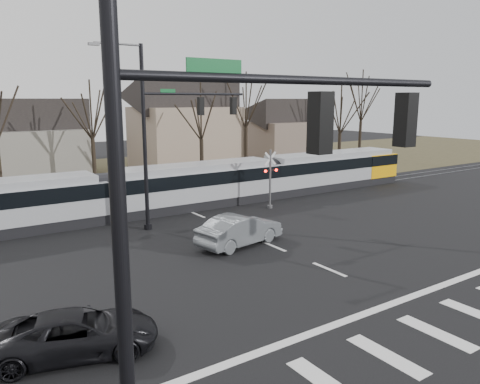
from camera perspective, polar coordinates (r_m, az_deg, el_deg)
ground at (r=19.77m, az=14.97°, el=-10.82°), size 140.00×140.00×0.00m
grass_verge at (r=46.64m, az=-15.96°, el=1.81°), size 140.00×28.00×0.01m
crosswalk at (r=17.65m, az=25.05°, el=-14.27°), size 27.00×2.60×0.01m
stop_line at (r=18.74m, az=19.19°, el=-12.31°), size 28.00×0.35×0.01m
lane_dashes at (r=32.05m, az=-7.00°, el=-2.00°), size 0.18×30.00×0.01m
rail_pair at (r=31.87m, az=-6.83°, el=-2.03°), size 90.00×1.52×0.06m
tram at (r=32.17m, az=-5.49°, el=1.02°), size 39.22×2.91×2.97m
sedan at (r=23.79m, az=-0.01°, el=-4.64°), size 3.50×5.43×1.58m
suv at (r=14.92m, az=-19.24°, el=-15.93°), size 4.63×5.76×1.28m
signal_pole_near_left at (r=7.08m, az=-2.30°, el=-1.79°), size 9.28×0.44×10.20m
signal_pole_far at (r=27.05m, az=-8.47°, el=7.73°), size 9.28×0.44×10.20m
rail_crossing_signal at (r=31.62m, az=3.70°, el=1.36°), size 1.08×0.36×4.00m
tree_row at (r=41.19m, az=-11.04°, el=7.83°), size 59.20×7.20×10.00m
house_b at (r=48.84m, az=-23.30°, el=6.42°), size 8.64×7.56×7.65m
house_c at (r=50.48m, az=-6.79°, el=8.81°), size 10.80×8.64×10.10m
house_d at (r=60.45m, az=5.22°, el=8.03°), size 8.64×7.56×7.65m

